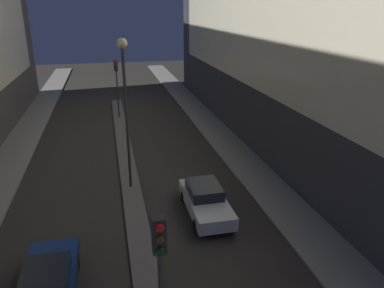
{
  "coord_description": "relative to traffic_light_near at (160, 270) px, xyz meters",
  "views": [
    {
      "loc": [
        -0.88,
        -4.05,
        9.59
      ],
      "look_at": [
        4.46,
        19.19,
        0.79
      ],
      "focal_mm": 35.0,
      "sensor_mm": 36.0,
      "label": 1
    }
  ],
  "objects": [
    {
      "name": "car_right_lane",
      "position": [
        3.36,
        8.41,
        -3.09
      ],
      "size": [
        1.77,
        4.49,
        1.46
      ],
      "color": "silver",
      "rests_on": "ground"
    },
    {
      "name": "traffic_light_mid",
      "position": [
        0.0,
        26.22,
        0.0
      ],
      "size": [
        0.32,
        0.42,
        5.08
      ],
      "color": "#383838",
      "rests_on": "median_strip"
    },
    {
      "name": "car_left_lane",
      "position": [
        -3.36,
        4.08,
        -3.12
      ],
      "size": [
        1.77,
        4.42,
        1.38
      ],
      "color": "navy",
      "rests_on": "ground"
    },
    {
      "name": "median_strip",
      "position": [
        0.0,
        15.5,
        -3.77
      ],
      "size": [
        1.04,
        35.17,
        0.13
      ],
      "color": "#66605B",
      "rests_on": "ground"
    },
    {
      "name": "traffic_light_near",
      "position": [
        0.0,
        0.0,
        0.0
      ],
      "size": [
        0.32,
        0.42,
        5.08
      ],
      "color": "#383838",
      "rests_on": "median_strip"
    },
    {
      "name": "street_lamp",
      "position": [
        0.0,
        11.98,
        1.82
      ],
      "size": [
        0.53,
        0.53,
        8.02
      ],
      "color": "#383838",
      "rests_on": "median_strip"
    }
  ]
}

